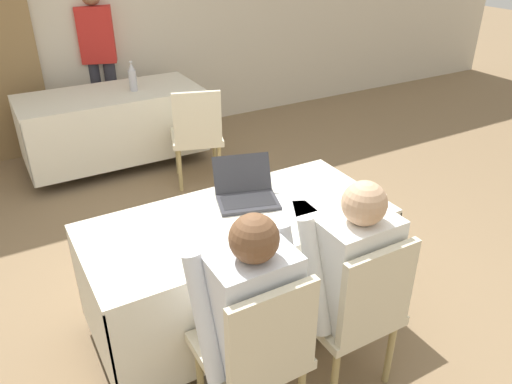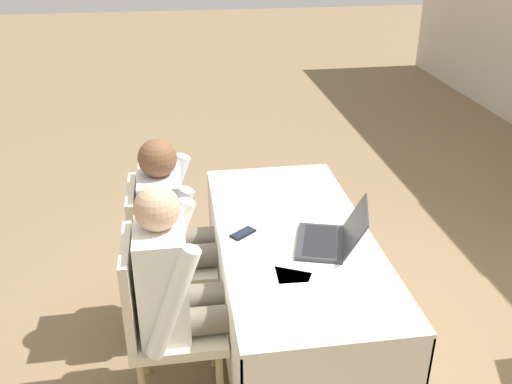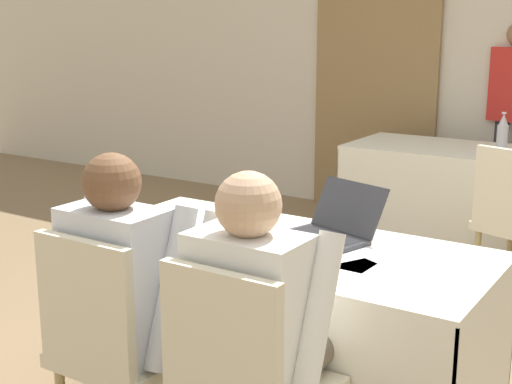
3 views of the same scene
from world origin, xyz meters
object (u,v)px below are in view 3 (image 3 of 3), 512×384
(chair_near_right, at_px, (244,384))
(person_white_shirt, at_px, (262,324))
(chair_near_left, at_px, (114,342))
(laptop, at_px, (330,229))
(person_checkered_shirt, at_px, (132,290))
(water_bottle, at_px, (502,135))
(cell_phone, at_px, (240,258))

(chair_near_right, bearing_deg, person_white_shirt, -90.00)
(chair_near_left, distance_m, person_white_shirt, 0.58)
(laptop, xyz_separation_m, chair_near_right, (0.14, -0.84, -0.27))
(chair_near_right, relative_size, person_white_shirt, 0.78)
(chair_near_left, relative_size, person_checkered_shirt, 0.78)
(chair_near_left, bearing_deg, laptop, -115.83)
(water_bottle, bearing_deg, cell_phone, -95.11)
(cell_phone, height_order, person_checkered_shirt, person_checkered_shirt)
(water_bottle, xyz_separation_m, chair_near_left, (-0.49, -3.19, -0.35))
(chair_near_left, height_order, chair_near_right, same)
(chair_near_left, relative_size, chair_near_right, 1.00)
(cell_phone, relative_size, person_white_shirt, 0.12)
(laptop, xyz_separation_m, cell_phone, (-0.16, -0.41, -0.04))
(chair_near_right, height_order, person_checkered_shirt, person_checkered_shirt)
(laptop, relative_size, chair_near_right, 0.46)
(chair_near_left, distance_m, person_checkered_shirt, 0.19)
(water_bottle, height_order, chair_near_left, water_bottle)
(chair_near_right, xyz_separation_m, person_checkered_shirt, (-0.55, 0.10, 0.16))
(laptop, relative_size, water_bottle, 1.50)
(chair_near_right, relative_size, person_checkered_shirt, 0.78)
(laptop, bearing_deg, person_checkered_shirt, -102.23)
(cell_phone, distance_m, chair_near_left, 0.54)
(laptop, xyz_separation_m, person_checkered_shirt, (-0.40, -0.73, -0.11))
(laptop, bearing_deg, cell_phone, -95.35)
(chair_near_left, distance_m, chair_near_right, 0.55)
(laptop, relative_size, person_checkered_shirt, 0.36)
(person_checkered_shirt, bearing_deg, water_bottle, -98.95)
(chair_near_right, bearing_deg, chair_near_left, 0.00)
(cell_phone, distance_m, water_bottle, 2.78)
(chair_near_left, bearing_deg, water_bottle, -98.67)
(laptop, distance_m, chair_near_right, 0.89)
(cell_phone, relative_size, chair_near_right, 0.16)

